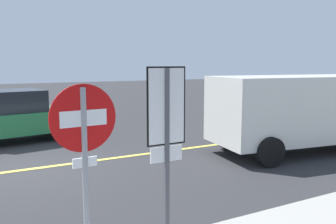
{
  "coord_description": "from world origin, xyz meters",
  "views": [
    {
      "loc": [
        -0.97,
        -9.07,
        2.56
      ],
      "look_at": [
        3.62,
        -0.68,
        1.27
      ],
      "focal_mm": 38.65,
      "sensor_mm": 36.0,
      "label": 1
    }
  ],
  "objects_px": {
    "stop_sign": "(85,150)",
    "speed_limit_sign": "(166,127)",
    "white_van": "(302,108)",
    "car_green_near_curb": "(16,116)"
  },
  "relations": [
    {
      "from": "white_van",
      "to": "stop_sign",
      "type": "bearing_deg",
      "value": -155.52
    },
    {
      "from": "stop_sign",
      "to": "speed_limit_sign",
      "type": "relative_size",
      "value": 0.93
    },
    {
      "from": "speed_limit_sign",
      "to": "white_van",
      "type": "relative_size",
      "value": 0.46
    },
    {
      "from": "stop_sign",
      "to": "speed_limit_sign",
      "type": "bearing_deg",
      "value": 3.08
    },
    {
      "from": "stop_sign",
      "to": "white_van",
      "type": "bearing_deg",
      "value": 24.48
    },
    {
      "from": "stop_sign",
      "to": "car_green_near_curb",
      "type": "bearing_deg",
      "value": 88.84
    },
    {
      "from": "car_green_near_curb",
      "to": "stop_sign",
      "type": "bearing_deg",
      "value": -91.16
    },
    {
      "from": "white_van",
      "to": "car_green_near_curb",
      "type": "bearing_deg",
      "value": 142.41
    },
    {
      "from": "speed_limit_sign",
      "to": "car_green_near_curb",
      "type": "relative_size",
      "value": 0.6
    },
    {
      "from": "speed_limit_sign",
      "to": "car_green_near_curb",
      "type": "bearing_deg",
      "value": 95.86
    }
  ]
}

